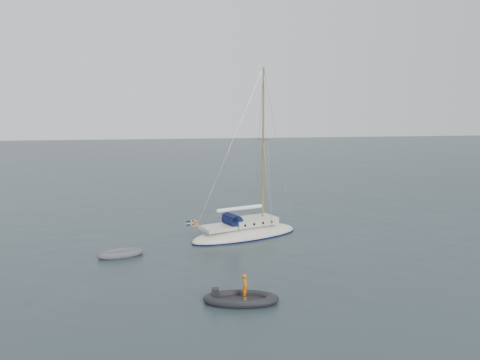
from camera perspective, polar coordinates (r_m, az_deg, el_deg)
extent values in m
plane|color=black|center=(33.50, 2.95, -7.67)|extent=(300.00, 300.00, 0.00)
ellipsoid|color=beige|center=(35.00, 0.64, -6.73)|extent=(8.68, 2.70, 1.45)
cube|color=beige|center=(34.92, 1.73, -5.09)|extent=(3.47, 1.83, 0.53)
cube|color=beige|center=(34.36, -3.13, -5.58)|extent=(2.31, 1.83, 0.24)
cylinder|color=#0C1236|center=(34.47, -1.15, -4.81)|extent=(0.93, 1.59, 0.93)
cube|color=#0C1236|center=(34.39, -1.47, -4.51)|extent=(0.43, 1.59, 0.39)
cylinder|color=olive|center=(34.33, 3.17, 4.00)|extent=(0.14, 0.14, 11.57)
cylinder|color=olive|center=(34.30, 3.18, 4.96)|extent=(0.05, 2.12, 0.05)
cylinder|color=olive|center=(34.44, -0.13, -3.51)|extent=(4.05, 0.10, 0.10)
cylinder|color=white|center=(34.43, -0.13, -3.43)|extent=(3.77, 0.27, 0.27)
cylinder|color=gray|center=(34.05, -5.71, -5.01)|extent=(0.04, 2.12, 0.04)
torus|color=orange|center=(34.61, -5.91, -4.81)|extent=(0.52, 0.10, 0.52)
cylinder|color=olive|center=(34.03, -6.27, -5.19)|extent=(0.03, 0.03, 0.87)
cube|color=navy|center=(33.94, -6.77, -4.74)|extent=(0.58, 0.02, 0.37)
cube|color=#E2AF02|center=(33.94, -6.77, -4.74)|extent=(0.60, 0.03, 0.09)
cube|color=#E2AF02|center=(33.95, -6.59, -4.73)|extent=(0.09, 0.03, 0.39)
cylinder|color=black|center=(35.52, -0.61, -4.86)|extent=(0.17, 0.06, 0.17)
cylinder|color=black|center=(33.76, 0.05, -5.54)|extent=(0.17, 0.06, 0.17)
cylinder|color=black|center=(35.68, 0.61, -4.80)|extent=(0.17, 0.06, 0.17)
cylinder|color=black|center=(33.93, 1.32, -5.47)|extent=(0.17, 0.06, 0.17)
cylinder|color=black|center=(35.86, 1.81, -4.74)|extent=(0.17, 0.06, 0.17)
cylinder|color=black|center=(34.12, 2.59, -5.40)|extent=(0.17, 0.06, 0.17)
cylinder|color=black|center=(36.06, 3.00, -4.68)|extent=(0.17, 0.06, 0.17)
cylinder|color=black|center=(34.33, 3.84, -5.33)|extent=(0.17, 0.06, 0.17)
cube|color=#505155|center=(31.33, -14.32, -8.77)|extent=(1.79, 0.74, 0.11)
cube|color=black|center=(23.31, 0.13, -14.42)|extent=(2.30, 0.96, 0.11)
cube|color=black|center=(22.97, -2.99, -13.97)|extent=(0.34, 0.34, 0.57)
imported|color=#CE670A|center=(23.10, 0.61, -12.84)|extent=(0.33, 0.48, 1.26)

